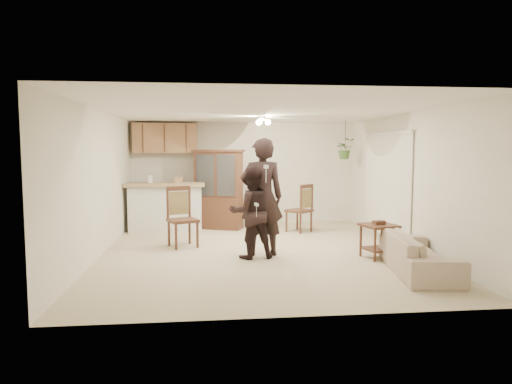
{
  "coord_description": "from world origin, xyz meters",
  "views": [
    {
      "loc": [
        -0.91,
        -8.01,
        1.82
      ],
      "look_at": [
        -0.01,
        0.4,
        1.04
      ],
      "focal_mm": 32.0,
      "sensor_mm": 36.0,
      "label": 1
    }
  ],
  "objects": [
    {
      "name": "upper_cabinets",
      "position": [
        -1.9,
        3.07,
        2.1
      ],
      "size": [
        1.5,
        0.34,
        0.7
      ],
      "primitive_type": "cube",
      "color": "#976542",
      "rests_on": "wall_back"
    },
    {
      "name": "breakfast_bar",
      "position": [
        -1.85,
        2.35,
        0.5
      ],
      "size": [
        1.6,
        0.55,
        1.0
      ],
      "primitive_type": "cube",
      "color": "silver",
      "rests_on": "floor"
    },
    {
      "name": "side_table",
      "position": [
        1.95,
        -0.71,
        0.3
      ],
      "size": [
        0.63,
        0.63,
        0.64
      ],
      "rotation": [
        0.0,
        0.0,
        0.24
      ],
      "color": "#3B2115",
      "rests_on": "floor"
    },
    {
      "name": "child",
      "position": [
        -0.18,
        -0.46,
        0.68
      ],
      "size": [
        0.72,
        0.59,
        1.35
      ],
      "primitive_type": "imported",
      "rotation": [
        0.0,
        0.0,
        3.27
      ],
      "color": "black",
      "rests_on": "floor"
    },
    {
      "name": "chair_hutch_left",
      "position": [
        0.38,
        2.91,
        0.27
      ],
      "size": [
        0.59,
        0.59,
        0.97
      ],
      "rotation": [
        0.0,
        0.0,
        -0.54
      ],
      "color": "#3B2115",
      "rests_on": "floor"
    },
    {
      "name": "controller_adult",
      "position": [
        0.03,
        -0.73,
        1.56
      ],
      "size": [
        0.06,
        0.18,
        0.05
      ],
      "primitive_type": "cube",
      "rotation": [
        0.0,
        0.0,
        3.17
      ],
      "color": "silver",
      "rests_on": "adult"
    },
    {
      "name": "wall_right",
      "position": [
        2.75,
        0.0,
        1.25
      ],
      "size": [
        0.02,
        6.5,
        2.5
      ],
      "primitive_type": "cube",
      "color": "white",
      "rests_on": "ground"
    },
    {
      "name": "wall_back",
      "position": [
        0.0,
        3.25,
        1.25
      ],
      "size": [
        5.5,
        0.02,
        2.5
      ],
      "primitive_type": "cube",
      "color": "white",
      "rests_on": "ground"
    },
    {
      "name": "plant_cord",
      "position": [
        2.3,
        2.4,
        2.17
      ],
      "size": [
        0.01,
        0.01,
        0.65
      ],
      "primitive_type": "cylinder",
      "color": "black",
      "rests_on": "ceiling"
    },
    {
      "name": "hanging_plant",
      "position": [
        2.3,
        2.4,
        1.85
      ],
      "size": [
        0.43,
        0.37,
        0.48
      ],
      "primitive_type": "imported",
      "color": "#305421",
      "rests_on": "ceiling"
    },
    {
      "name": "sofa",
      "position": [
        2.21,
        -1.64,
        0.37
      ],
      "size": [
        1.02,
        1.97,
        0.73
      ],
      "primitive_type": "imported",
      "rotation": [
        0.0,
        0.0,
        1.41
      ],
      "color": "#C0B99E",
      "rests_on": "floor"
    },
    {
      "name": "floor",
      "position": [
        0.0,
        0.0,
        0.0
      ],
      "size": [
        6.5,
        6.5,
        0.0
      ],
      "primitive_type": "plane",
      "color": "#BFB391",
      "rests_on": "ground"
    },
    {
      "name": "vertical_blinds",
      "position": [
        2.71,
        0.9,
        1.1
      ],
      "size": [
        0.06,
        2.3,
        2.1
      ],
      "primitive_type": null,
      "color": "silver",
      "rests_on": "wall_right"
    },
    {
      "name": "wall_left",
      "position": [
        -2.75,
        0.0,
        1.25
      ],
      "size": [
        0.02,
        6.5,
        2.5
      ],
      "primitive_type": "cube",
      "color": "white",
      "rests_on": "ground"
    },
    {
      "name": "adult",
      "position": [
        0.02,
        -0.26,
        0.9
      ],
      "size": [
        0.67,
        0.45,
        1.8
      ],
      "primitive_type": "imported",
      "rotation": [
        0.0,
        0.0,
        3.17
      ],
      "color": "black",
      "rests_on": "floor"
    },
    {
      "name": "ceiling_fixture",
      "position": [
        0.2,
        1.2,
        2.4
      ],
      "size": [
        0.36,
        0.36,
        0.2
      ],
      "primitive_type": null,
      "color": "#FFECBF",
      "rests_on": "ceiling"
    },
    {
      "name": "controller_child",
      "position": [
        -0.13,
        -0.82,
        0.95
      ],
      "size": [
        0.06,
        0.14,
        0.04
      ],
      "primitive_type": "cube",
      "rotation": [
        0.0,
        0.0,
        3.27
      ],
      "color": "silver",
      "rests_on": "child"
    },
    {
      "name": "chair_bar",
      "position": [
        -1.38,
        0.56,
        0.32
      ],
      "size": [
        0.66,
        0.66,
        1.14
      ],
      "rotation": [
        0.0,
        0.0,
        0.39
      ],
      "color": "#3B2115",
      "rests_on": "floor"
    },
    {
      "name": "ceiling",
      "position": [
        0.0,
        0.0,
        2.5
      ],
      "size": [
        5.5,
        6.5,
        0.02
      ],
      "primitive_type": "cube",
      "color": "white",
      "rests_on": "wall_back"
    },
    {
      "name": "china_hutch",
      "position": [
        -0.66,
        2.51,
        0.91
      ],
      "size": [
        1.25,
        0.85,
        1.83
      ],
      "rotation": [
        0.0,
        0.0,
        -0.38
      ],
      "color": "#3B2115",
      "rests_on": "floor"
    },
    {
      "name": "wall_front",
      "position": [
        0.0,
        -3.25,
        1.25
      ],
      "size": [
        5.5,
        0.02,
        2.5
      ],
      "primitive_type": "cube",
      "color": "white",
      "rests_on": "ground"
    },
    {
      "name": "chair_hutch_right",
      "position": [
        1.11,
        1.88,
        0.3
      ],
      "size": [
        0.67,
        0.67,
        1.07
      ],
      "rotation": [
        0.0,
        0.0,
        3.86
      ],
      "color": "#3B2115",
      "rests_on": "floor"
    },
    {
      "name": "bar_top",
      "position": [
        -1.85,
        2.35,
        1.05
      ],
      "size": [
        1.75,
        0.7,
        0.08
      ],
      "primitive_type": "cube",
      "color": "tan",
      "rests_on": "breakfast_bar"
    }
  ]
}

